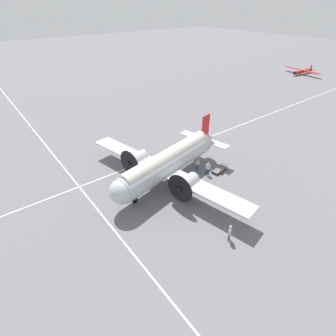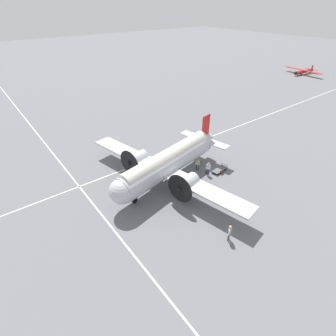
# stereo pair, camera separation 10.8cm
# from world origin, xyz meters

# --- Properties ---
(ground_plane) EXTENTS (300.00, 300.00, 0.00)m
(ground_plane) POSITION_xyz_m (0.00, 0.00, 0.00)
(ground_plane) COLOR slate
(apron_line_eastwest) EXTENTS (120.00, 0.16, 0.01)m
(apron_line_eastwest) POSITION_xyz_m (0.00, 5.39, 0.00)
(apron_line_eastwest) COLOR silver
(apron_line_eastwest) RESTS_ON ground_plane
(apron_line_northsouth) EXTENTS (0.16, 120.00, 0.01)m
(apron_line_northsouth) POSITION_xyz_m (-9.14, 0.00, 0.00)
(apron_line_northsouth) COLOR silver
(apron_line_northsouth) RESTS_ON ground_plane
(airliner_main) EXTENTS (16.92, 22.70, 6.16)m
(airliner_main) POSITION_xyz_m (-0.47, -0.10, 2.64)
(airliner_main) COLOR silver
(airliner_main) RESTS_ON ground_plane
(crew_foreground) EXTENTS (0.56, 0.36, 1.79)m
(crew_foreground) POSITION_xyz_m (-1.30, -10.86, 1.10)
(crew_foreground) COLOR #473D2D
(crew_foreground) RESTS_ON ground_plane
(passenger_boarding) EXTENTS (0.44, 0.46, 1.75)m
(passenger_boarding) POSITION_xyz_m (4.41, -0.50, 1.07)
(passenger_boarding) COLOR navy
(passenger_boarding) RESTS_ON ground_plane
(ramp_agent) EXTENTS (0.38, 0.53, 1.76)m
(ramp_agent) POSITION_xyz_m (4.71, -2.05, 1.08)
(ramp_agent) COLOR navy
(ramp_agent) RESTS_ON ground_plane
(suitcase_near_door) EXTENTS (0.48, 0.12, 0.49)m
(suitcase_near_door) POSITION_xyz_m (4.91, -1.74, 0.23)
(suitcase_near_door) COLOR brown
(suitcase_near_door) RESTS_ON ground_plane
(suitcase_upright_spare) EXTENTS (0.51, 0.15, 0.57)m
(suitcase_upright_spare) POSITION_xyz_m (6.32, -2.98, 0.26)
(suitcase_upright_spare) COLOR #47331E
(suitcase_upright_spare) RESTS_ON ground_plane
(baggage_cart) EXTENTS (2.32, 1.22, 0.56)m
(baggage_cart) POSITION_xyz_m (6.49, -2.40, 0.28)
(baggage_cart) COLOR #56565B
(baggage_cart) RESTS_ON ground_plane
(light_aircraft_distant) EXTENTS (8.51, 11.43, 2.16)m
(light_aircraft_distant) POSITION_xyz_m (63.63, 18.25, 0.87)
(light_aircraft_distant) COLOR #B2231E
(light_aircraft_distant) RESTS_ON ground_plane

